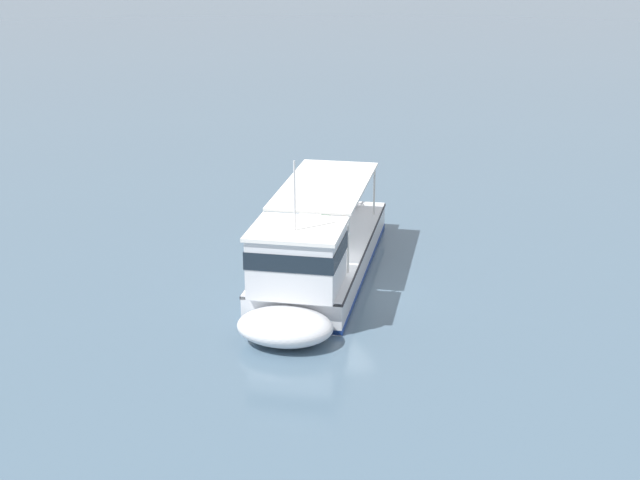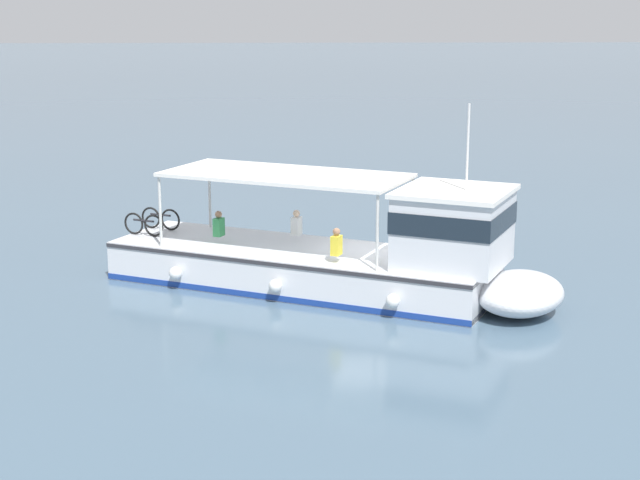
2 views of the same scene
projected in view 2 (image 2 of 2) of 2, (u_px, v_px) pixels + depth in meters
ground_plane at (376, 288)px, 27.15m from camera, size 400.00×400.00×0.00m
ferry_main at (354, 257)px, 26.43m from camera, size 12.74×8.47×5.32m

